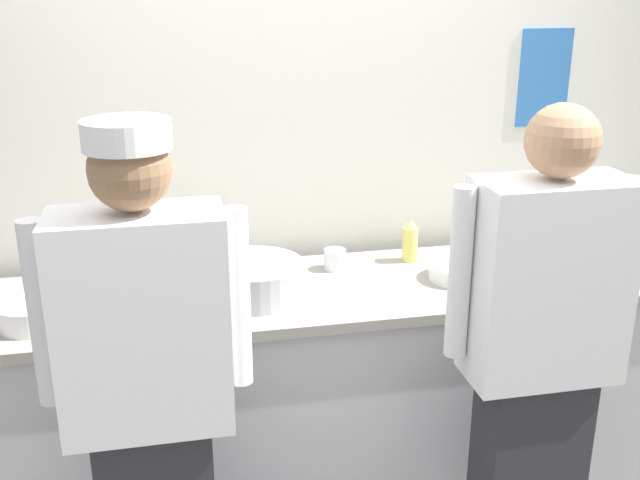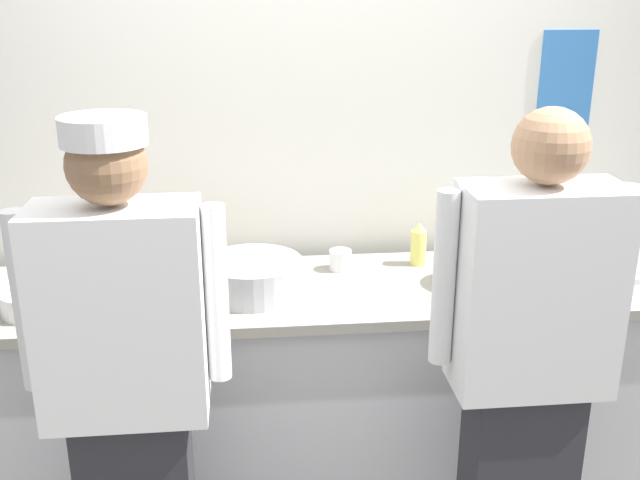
{
  "view_description": "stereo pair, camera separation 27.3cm",
  "coord_description": "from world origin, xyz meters",
  "px_view_note": "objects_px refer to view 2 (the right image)",
  "views": [
    {
      "loc": [
        -0.55,
        -2.23,
        2.02
      ],
      "look_at": [
        -0.01,
        0.33,
        1.11
      ],
      "focal_mm": 41.87,
      "sensor_mm": 36.0,
      "label": 1
    },
    {
      "loc": [
        -0.28,
        -2.27,
        2.02
      ],
      "look_at": [
        -0.01,
        0.33,
        1.11
      ],
      "focal_mm": 41.87,
      "sensor_mm": 36.0,
      "label": 2
    }
  ],
  "objects_px": {
    "plate_stack_rear": "(463,277)",
    "mixing_bowl_steel": "(253,277)",
    "ramekin_red_sauce": "(521,292)",
    "deli_cup": "(340,260)",
    "plate_stack_front": "(37,300)",
    "sheet_tray": "(582,273)",
    "squeeze_bottle_secondary": "(134,254)",
    "squeeze_bottle_spare": "(418,244)",
    "ramekin_green_sauce": "(116,284)",
    "squeeze_bottle_primary": "(163,280)",
    "ramekin_orange_sauce": "(18,286)",
    "chef_near_left": "(128,382)",
    "chef_center": "(528,363)"
  },
  "relations": [
    {
      "from": "plate_stack_rear",
      "to": "mixing_bowl_steel",
      "type": "relative_size",
      "value": 0.63
    },
    {
      "from": "ramekin_red_sauce",
      "to": "deli_cup",
      "type": "xyz_separation_m",
      "value": [
        -0.63,
        0.36,
        0.02
      ]
    },
    {
      "from": "plate_stack_front",
      "to": "sheet_tray",
      "type": "relative_size",
      "value": 0.5
    },
    {
      "from": "sheet_tray",
      "to": "ramekin_red_sauce",
      "type": "bearing_deg",
      "value": -149.88
    },
    {
      "from": "squeeze_bottle_secondary",
      "to": "squeeze_bottle_spare",
      "type": "height_order",
      "value": "squeeze_bottle_secondary"
    },
    {
      "from": "squeeze_bottle_secondary",
      "to": "squeeze_bottle_spare",
      "type": "relative_size",
      "value": 1.07
    },
    {
      "from": "plate_stack_rear",
      "to": "squeeze_bottle_secondary",
      "type": "distance_m",
      "value": 1.29
    },
    {
      "from": "ramekin_green_sauce",
      "to": "deli_cup",
      "type": "height_order",
      "value": "deli_cup"
    },
    {
      "from": "squeeze_bottle_primary",
      "to": "ramekin_orange_sauce",
      "type": "height_order",
      "value": "squeeze_bottle_primary"
    },
    {
      "from": "ramekin_orange_sauce",
      "to": "ramekin_red_sauce",
      "type": "height_order",
      "value": "ramekin_orange_sauce"
    },
    {
      "from": "deli_cup",
      "to": "sheet_tray",
      "type": "bearing_deg",
      "value": -10.08
    },
    {
      "from": "ramekin_orange_sauce",
      "to": "sheet_tray",
      "type": "bearing_deg",
      "value": -1.48
    },
    {
      "from": "ramekin_red_sauce",
      "to": "ramekin_orange_sauce",
      "type": "bearing_deg",
      "value": 172.55
    },
    {
      "from": "plate_stack_front",
      "to": "mixing_bowl_steel",
      "type": "distance_m",
      "value": 0.77
    },
    {
      "from": "squeeze_bottle_spare",
      "to": "ramekin_orange_sauce",
      "type": "height_order",
      "value": "squeeze_bottle_spare"
    },
    {
      "from": "chef_near_left",
      "to": "sheet_tray",
      "type": "height_order",
      "value": "chef_near_left"
    },
    {
      "from": "plate_stack_front",
      "to": "squeeze_bottle_spare",
      "type": "distance_m",
      "value": 1.48
    },
    {
      "from": "ramekin_green_sauce",
      "to": "squeeze_bottle_primary",
      "type": "bearing_deg",
      "value": -39.71
    },
    {
      "from": "mixing_bowl_steel",
      "to": "squeeze_bottle_primary",
      "type": "distance_m",
      "value": 0.33
    },
    {
      "from": "plate_stack_rear",
      "to": "sheet_tray",
      "type": "relative_size",
      "value": 0.47
    },
    {
      "from": "mixing_bowl_steel",
      "to": "squeeze_bottle_primary",
      "type": "relative_size",
      "value": 1.88
    },
    {
      "from": "ramekin_red_sauce",
      "to": "chef_near_left",
      "type": "bearing_deg",
      "value": -161.12
    },
    {
      "from": "chef_near_left",
      "to": "plate_stack_rear",
      "type": "distance_m",
      "value": 1.34
    },
    {
      "from": "chef_center",
      "to": "ramekin_green_sauce",
      "type": "bearing_deg",
      "value": 152.83
    },
    {
      "from": "sheet_tray",
      "to": "squeeze_bottle_secondary",
      "type": "xyz_separation_m",
      "value": [
        -1.77,
        0.18,
        0.08
      ]
    },
    {
      "from": "chef_center",
      "to": "plate_stack_rear",
      "type": "xyz_separation_m",
      "value": [
        -0.03,
        0.61,
        0.04
      ]
    },
    {
      "from": "chef_near_left",
      "to": "squeeze_bottle_spare",
      "type": "xyz_separation_m",
      "value": [
        1.06,
        0.85,
        0.09
      ]
    },
    {
      "from": "squeeze_bottle_primary",
      "to": "chef_center",
      "type": "bearing_deg",
      "value": -24.67
    },
    {
      "from": "chef_near_left",
      "to": "plate_stack_front",
      "type": "xyz_separation_m",
      "value": [
        -0.38,
        0.53,
        0.05
      ]
    },
    {
      "from": "chef_near_left",
      "to": "chef_center",
      "type": "bearing_deg",
      "value": 0.39
    },
    {
      "from": "ramekin_orange_sauce",
      "to": "deli_cup",
      "type": "distance_m",
      "value": 1.24
    },
    {
      "from": "plate_stack_front",
      "to": "sheet_tray",
      "type": "bearing_deg",
      "value": 3.37
    },
    {
      "from": "chef_center",
      "to": "ramekin_red_sauce",
      "type": "distance_m",
      "value": 0.48
    },
    {
      "from": "squeeze_bottle_primary",
      "to": "ramekin_red_sauce",
      "type": "bearing_deg",
      "value": -3.38
    },
    {
      "from": "squeeze_bottle_spare",
      "to": "chef_near_left",
      "type": "bearing_deg",
      "value": -141.36
    },
    {
      "from": "chef_near_left",
      "to": "plate_stack_rear",
      "type": "height_order",
      "value": "chef_near_left"
    },
    {
      "from": "chef_near_left",
      "to": "deli_cup",
      "type": "xyz_separation_m",
      "value": [
        0.74,
        0.82,
        0.05
      ]
    },
    {
      "from": "squeeze_bottle_secondary",
      "to": "deli_cup",
      "type": "xyz_separation_m",
      "value": [
        0.82,
        -0.01,
        -0.05
      ]
    },
    {
      "from": "plate_stack_front",
      "to": "mixing_bowl_steel",
      "type": "bearing_deg",
      "value": 6.18
    },
    {
      "from": "ramekin_green_sauce",
      "to": "deli_cup",
      "type": "xyz_separation_m",
      "value": [
        0.88,
        0.11,
        0.02
      ]
    },
    {
      "from": "plate_stack_front",
      "to": "squeeze_bottle_secondary",
      "type": "bearing_deg",
      "value": 45.27
    },
    {
      "from": "chef_center",
      "to": "deli_cup",
      "type": "xyz_separation_m",
      "value": [
        -0.49,
        0.81,
        0.05
      ]
    },
    {
      "from": "plate_stack_front",
      "to": "sheet_tray",
      "type": "distance_m",
      "value": 2.07
    },
    {
      "from": "ramekin_green_sauce",
      "to": "ramekin_red_sauce",
      "type": "xyz_separation_m",
      "value": [
        1.5,
        -0.24,
        0.0
      ]
    },
    {
      "from": "mixing_bowl_steel",
      "to": "squeeze_bottle_spare",
      "type": "relative_size",
      "value": 2.08
    },
    {
      "from": "ramekin_red_sauce",
      "to": "mixing_bowl_steel",
      "type": "bearing_deg",
      "value": 171.44
    },
    {
      "from": "chef_near_left",
      "to": "squeeze_bottle_spare",
      "type": "height_order",
      "value": "chef_near_left"
    },
    {
      "from": "squeeze_bottle_spare",
      "to": "sheet_tray",
      "type": "bearing_deg",
      "value": -17.59
    },
    {
      "from": "ramekin_green_sauce",
      "to": "plate_stack_rear",
      "type": "bearing_deg",
      "value": -3.83
    },
    {
      "from": "chef_near_left",
      "to": "ramekin_red_sauce",
      "type": "bearing_deg",
      "value": 18.88
    }
  ]
}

